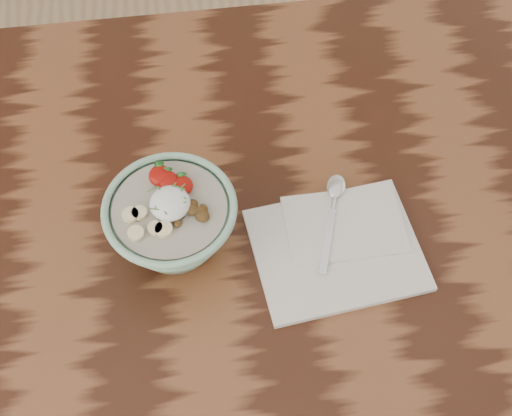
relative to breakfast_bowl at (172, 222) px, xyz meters
The scene contains 4 objects.
table 20.65cm from the breakfast_bowl, 10.27° to the left, with size 160.00×90.00×75.00cm.
breakfast_bowl is the anchor object (origin of this frame).
napkin 23.86cm from the breakfast_bowl, ahead, with size 25.11×21.19×1.42cm.
spoon 24.18cm from the breakfast_bowl, ahead, with size 7.07×16.56×0.88cm.
Camera 1 is at (-8.57, -53.36, 164.54)cm, focal length 50.00 mm.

